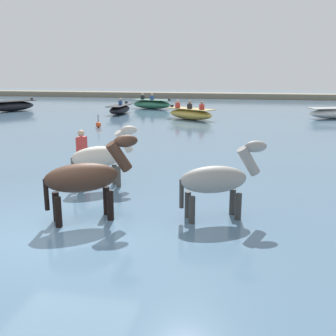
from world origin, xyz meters
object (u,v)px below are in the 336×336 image
(boat_distant_west, at_px, (120,109))
(channel_buoy, at_px, (98,125))
(person_onlooker_right, at_px, (82,155))
(boat_distant_east, at_px, (152,104))
(horse_lead_grey, at_px, (217,182))
(boat_mid_channel, at_px, (12,106))
(boat_far_offshore, at_px, (190,114))
(horse_flank_dark_bay, at_px, (86,180))
(horse_trailing_pinto, at_px, (101,158))

(boat_distant_west, bearing_deg, channel_buoy, -82.06)
(person_onlooker_right, bearing_deg, boat_distant_east, 97.03)
(person_onlooker_right, relative_size, channel_buoy, 2.44)
(horse_lead_grey, distance_m, boat_mid_channel, 25.28)
(boat_mid_channel, height_order, boat_distant_west, boat_distant_west)
(horse_lead_grey, height_order, boat_mid_channel, horse_lead_grey)
(boat_far_offshore, xyz_separation_m, person_onlooker_right, (-1.49, -13.34, 0.13))
(boat_far_offshore, height_order, boat_distant_west, boat_far_offshore)
(boat_distant_west, bearing_deg, person_onlooker_right, -76.51)
(person_onlooker_right, bearing_deg, channel_buoy, 107.54)
(horse_flank_dark_bay, relative_size, boat_mid_channel, 0.58)
(horse_lead_grey, height_order, person_onlooker_right, horse_lead_grey)
(horse_flank_dark_bay, relative_size, boat_far_offshore, 0.63)
(boat_distant_west, distance_m, channel_buoy, 6.82)
(boat_mid_channel, distance_m, boat_distant_west, 8.38)
(boat_distant_east, bearing_deg, horse_flank_dark_bay, -80.03)
(horse_lead_grey, relative_size, channel_buoy, 2.97)
(horse_lead_grey, bearing_deg, boat_mid_channel, 130.49)
(horse_lead_grey, relative_size, horse_trailing_pinto, 1.02)
(boat_distant_west, distance_m, person_onlooker_right, 16.12)
(horse_flank_dark_bay, distance_m, person_onlooker_right, 4.25)
(horse_flank_dark_bay, relative_size, person_onlooker_right, 1.28)
(horse_flank_dark_bay, relative_size, boat_distant_west, 0.67)
(boat_mid_channel, relative_size, boat_distant_west, 1.14)
(horse_trailing_pinto, distance_m, person_onlooker_right, 1.99)
(horse_lead_grey, distance_m, horse_flank_dark_bay, 2.63)
(boat_mid_channel, bearing_deg, boat_far_offshore, -10.80)
(horse_lead_grey, height_order, horse_flank_dark_bay, horse_flank_dark_bay)
(horse_trailing_pinto, bearing_deg, boat_distant_west, 105.98)
(horse_flank_dark_bay, bearing_deg, person_onlooker_right, 113.85)
(boat_distant_west, bearing_deg, boat_far_offshore, -23.96)
(horse_trailing_pinto, height_order, boat_distant_east, horse_trailing_pinto)
(horse_flank_dark_bay, xyz_separation_m, boat_distant_east, (-4.13, 23.49, -0.49))
(boat_mid_channel, bearing_deg, horse_flank_dark_bay, -55.04)
(horse_lead_grey, bearing_deg, boat_distant_east, 106.29)
(channel_buoy, bearing_deg, boat_far_offshore, 45.75)
(boat_mid_channel, xyz_separation_m, boat_distant_east, (9.72, 3.68, -0.01))
(horse_trailing_pinto, bearing_deg, boat_distant_east, 99.63)
(horse_lead_grey, distance_m, channel_buoy, 14.13)
(boat_mid_channel, relative_size, boat_distant_east, 1.06)
(horse_flank_dark_bay, xyz_separation_m, channel_buoy, (-4.53, 12.79, -0.69))
(boat_far_offshore, height_order, channel_buoy, boat_far_offshore)
(boat_far_offshore, height_order, person_onlooker_right, person_onlooker_right)
(boat_distant_east, relative_size, boat_distant_west, 1.08)
(horse_flank_dark_bay, distance_m, channel_buoy, 13.58)
(horse_flank_dark_bay, distance_m, boat_far_offshore, 17.22)
(boat_distant_east, bearing_deg, horse_trailing_pinto, -80.37)
(horse_trailing_pinto, xyz_separation_m, channel_buoy, (-4.00, 10.50, -0.61))
(horse_flank_dark_bay, height_order, boat_distant_east, horse_flank_dark_bay)
(horse_trailing_pinto, distance_m, boat_distant_east, 21.50)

